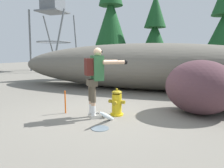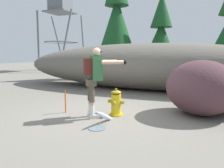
% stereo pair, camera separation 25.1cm
% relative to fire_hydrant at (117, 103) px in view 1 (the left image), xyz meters
% --- Properties ---
extents(ground_plane, '(56.00, 56.00, 0.04)m').
position_rel_fire_hydrant_xyz_m(ground_plane, '(-0.28, 0.02, -0.33)').
color(ground_plane, slate).
extents(dirt_embankment, '(12.48, 3.20, 2.01)m').
position_rel_fire_hydrant_xyz_m(dirt_embankment, '(-0.28, 4.34, 0.69)').
color(dirt_embankment, '#666056').
rests_on(dirt_embankment, ground_plane).
extents(fire_hydrant, '(0.43, 0.38, 0.69)m').
position_rel_fire_hydrant_xyz_m(fire_hydrant, '(0.00, 0.00, 0.00)').
color(fire_hydrant, gold).
rests_on(fire_hydrant, ground_plane).
extents(hydrant_water_jet, '(0.37, 1.10, 0.52)m').
position_rel_fire_hydrant_xyz_m(hydrant_water_jet, '(0.00, -0.68, -0.20)').
color(hydrant_water_jet, silver).
rests_on(hydrant_water_jet, ground_plane).
extents(utility_worker, '(0.98, 0.93, 1.69)m').
position_rel_fire_hydrant_xyz_m(utility_worker, '(-0.40, -0.35, 0.76)').
color(utility_worker, beige).
rests_on(utility_worker, ground_plane).
extents(boulder_large, '(2.43, 2.39, 1.40)m').
position_rel_fire_hydrant_xyz_m(boulder_large, '(1.97, 0.90, 0.39)').
color(boulder_large, '#50333A').
rests_on(boulder_large, ground_plane).
extents(pine_tree_far_left, '(2.36, 2.36, 7.57)m').
position_rel_fire_hydrant_xyz_m(pine_tree_far_left, '(-3.23, 8.10, 3.75)').
color(pine_tree_far_left, '#47331E').
rests_on(pine_tree_far_left, ground_plane).
extents(pine_tree_left, '(2.19, 2.19, 5.44)m').
position_rel_fire_hydrant_xyz_m(pine_tree_left, '(-0.63, 9.37, 2.57)').
color(pine_tree_left, '#47331E').
rests_on(pine_tree_left, ground_plane).
extents(watchtower, '(3.98, 3.98, 8.26)m').
position_rel_fire_hydrant_xyz_m(watchtower, '(-10.31, 11.89, 5.86)').
color(watchtower, slate).
rests_on(watchtower, ground_plane).
extents(survey_stake, '(0.04, 0.04, 0.60)m').
position_rel_fire_hydrant_xyz_m(survey_stake, '(-1.32, -0.30, -0.01)').
color(survey_stake, '#E55914').
rests_on(survey_stake, ground_plane).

